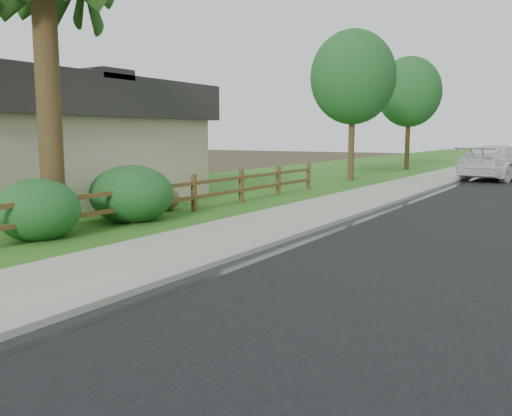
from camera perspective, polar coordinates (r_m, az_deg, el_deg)
The scene contains 15 objects.
ground at distance 7.50m, azimuth -21.18°, elevation -9.84°, with size 120.00×120.00×0.00m, color #3E3421.
curb at distance 39.68m, azimuth 23.98°, elevation 3.99°, with size 0.40×90.00×0.12m, color gray.
wet_gutter at distance 39.64m, azimuth 24.48°, elevation 3.90°, with size 0.50×90.00×0.00m, color black.
sidewalk at distance 39.88m, azimuth 22.13°, elevation 4.09°, with size 2.20×90.00×0.10m, color gray.
grass_strip at distance 40.24m, azimuth 19.45°, elevation 4.21°, with size 1.60×90.00×0.06m, color #2A601B.
lawn_near at distance 41.66m, azimuth 12.44°, elevation 4.57°, with size 9.00×90.00×0.04m, color #2A601B.
ranch_fence at distance 14.28m, azimuth -9.53°, elevation 1.28°, with size 0.12×16.92×1.10m.
house at distance 20.20m, azimuth -24.57°, elevation 6.71°, with size 10.60×9.60×4.05m.
white_suv at distance 28.87m, azimuth 24.28°, elevation 4.38°, with size 2.31×5.69×1.65m, color silver.
boulder at distance 15.81m, azimuth -9.92°, elevation 1.05°, with size 1.16×0.87×0.77m, color brown.
shrub_a at distance 12.06m, azimuth -22.03°, elevation -0.18°, with size 1.74×1.74×1.31m, color #19481C.
shrub_b at distance 13.81m, azimuth -12.96°, elevation 1.42°, with size 2.07×2.07×1.45m, color #19481C.
shrub_c at distance 15.30m, azimuth -13.66°, elevation 1.60°, with size 1.71×1.71×1.24m, color #19481C.
tree_near_left at distance 26.16m, azimuth 10.16°, elevation 13.37°, with size 3.95×3.95×7.00m.
tree_mid_left at distance 34.75m, azimuth 15.83°, elevation 11.66°, with size 3.84×3.84×6.87m.
Camera 1 is at (5.77, -4.26, 2.20)m, focal length 38.00 mm.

